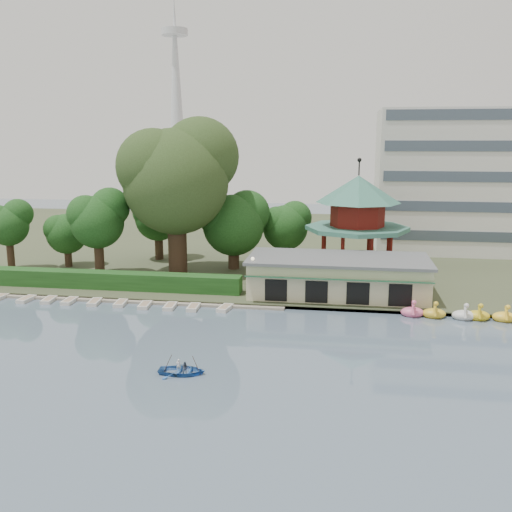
% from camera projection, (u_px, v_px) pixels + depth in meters
% --- Properties ---
extents(ground_plane, '(220.00, 220.00, 0.00)m').
position_uv_depth(ground_plane, '(188.00, 376.00, 39.89)').
color(ground_plane, slate).
rests_on(ground_plane, ground).
extents(shore, '(220.00, 70.00, 0.40)m').
position_uv_depth(shore, '(277.00, 243.00, 90.17)').
color(shore, '#424930').
rests_on(shore, ground).
extents(embankment, '(220.00, 0.60, 0.30)m').
position_uv_depth(embankment, '(235.00, 305.00, 56.60)').
color(embankment, gray).
rests_on(embankment, ground).
extents(dock, '(34.00, 1.60, 0.24)m').
position_uv_depth(dock, '(120.00, 300.00, 58.33)').
color(dock, gray).
rests_on(dock, ground).
extents(boathouse, '(18.60, 9.39, 3.90)m').
position_uv_depth(boathouse, '(338.00, 276.00, 59.16)').
color(boathouse, beige).
rests_on(boathouse, shore).
extents(pavilion, '(12.40, 12.40, 13.50)m').
position_uv_depth(pavilion, '(357.00, 215.00, 67.53)').
color(pavilion, beige).
rests_on(pavilion, shore).
extents(office_building, '(38.00, 18.00, 20.00)m').
position_uv_depth(office_building, '(504.00, 186.00, 80.40)').
color(office_building, silver).
rests_on(office_building, shore).
extents(broadcast_tower, '(8.00, 8.00, 96.00)m').
position_uv_depth(broadcast_tower, '(176.00, 80.00, 174.89)').
color(broadcast_tower, silver).
rests_on(broadcast_tower, ground).
extents(hedge, '(30.00, 2.00, 1.80)m').
position_uv_depth(hedge, '(105.00, 280.00, 61.74)').
color(hedge, '#1E4B1A').
rests_on(hedge, shore).
extents(lamp_post, '(0.36, 0.36, 4.28)m').
position_uv_depth(lamp_post, '(253.00, 270.00, 57.38)').
color(lamp_post, black).
rests_on(lamp_post, shore).
extents(big_tree, '(13.56, 12.63, 18.50)m').
position_uv_depth(big_tree, '(177.00, 174.00, 66.03)').
color(big_tree, '#3A281C').
rests_on(big_tree, shore).
extents(small_trees, '(38.89, 16.30, 10.36)m').
position_uv_depth(small_trees, '(170.00, 221.00, 70.93)').
color(small_trees, '#3A281C').
rests_on(small_trees, shore).
extents(swan_boats, '(15.57, 2.08, 1.92)m').
position_uv_depth(swan_boats, '(492.00, 316.00, 52.12)').
color(swan_boats, '#E7638D').
rests_on(swan_boats, ground).
extents(moored_rowboats, '(27.30, 2.74, 0.36)m').
position_uv_depth(moored_rowboats, '(96.00, 302.00, 57.26)').
color(moored_rowboats, beige).
rests_on(moored_rowboats, ground).
extents(rowboat_with_passengers, '(4.84, 3.59, 2.01)m').
position_uv_depth(rowboat_with_passengers, '(182.00, 367.00, 40.17)').
color(rowboat_with_passengers, '#2C60AB').
rests_on(rowboat_with_passengers, ground).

